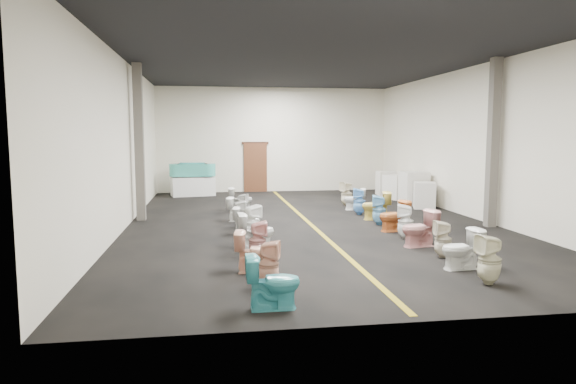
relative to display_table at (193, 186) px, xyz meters
name	(u,v)px	position (x,y,z in m)	size (l,w,h in m)	color
floor	(308,222)	(3.46, -6.86, -0.38)	(16.00, 16.00, 0.00)	black
ceiling	(308,61)	(3.46, -6.86, 4.12)	(16.00, 16.00, 0.00)	black
wall_back	(273,140)	(3.46, 1.14, 1.87)	(10.00, 10.00, 0.00)	beige
wall_front	(425,153)	(3.46, -14.86, 1.87)	(10.00, 10.00, 0.00)	beige
wall_left	(124,143)	(-1.54, -6.86, 1.87)	(16.00, 16.00, 0.00)	beige
wall_right	(474,142)	(8.46, -6.86, 1.87)	(16.00, 16.00, 0.00)	beige
aisle_stripe	(308,221)	(3.46, -6.86, -0.38)	(0.12, 15.60, 0.01)	olive
back_door	(255,168)	(2.66, 1.08, 0.67)	(1.00, 0.10, 2.10)	#562D19
door_frame	(255,143)	(2.66, 1.09, 1.74)	(1.15, 0.08, 0.10)	#331C11
column_left	(139,143)	(-1.29, -5.86, 1.87)	(0.25, 0.25, 4.50)	#59544C
column_right	(493,143)	(8.21, -8.36, 1.87)	(0.25, 0.25, 4.50)	#59544C
display_table	(193,186)	(0.00, 0.00, 0.00)	(1.71, 0.85, 0.76)	white
bathtub	(193,169)	(0.00, 0.00, 0.69)	(1.86, 0.70, 0.55)	teal
appliance_crate_a	(424,195)	(7.86, -4.84, 0.06)	(0.69, 0.69, 0.88)	silver
appliance_crate_b	(414,188)	(7.86, -3.91, 0.20)	(0.85, 0.85, 1.16)	silver
appliance_crate_c	(397,187)	(7.86, -2.28, 0.09)	(0.82, 0.82, 0.93)	silver
appliance_crate_d	(386,183)	(7.86, -0.96, 0.11)	(0.68, 0.68, 0.98)	white
toilet_left_0	(273,282)	(1.58, -14.06, 0.02)	(0.44, 0.77, 0.79)	teal
toilet_left_1	(269,264)	(1.64, -13.00, 0.01)	(0.35, 0.36, 0.77)	#DBA188
toilet_left_2	(256,252)	(1.51, -12.07, 0.00)	(0.43, 0.75, 0.76)	#F1AF90
toilet_left_3	(258,241)	(1.63, -11.15, 0.01)	(0.35, 0.36, 0.78)	#D1928F
toilet_left_4	(256,231)	(1.68, -10.20, 0.02)	(0.45, 0.79, 0.80)	white
toilet_left_5	(252,223)	(1.66, -9.25, 0.04)	(0.38, 0.39, 0.84)	white
toilet_left_6	(247,221)	(1.60, -8.43, -0.04)	(0.38, 0.66, 0.68)	silver
toilet_left_7	(240,214)	(1.48, -7.46, -0.02)	(0.32, 0.33, 0.72)	silver
toilet_left_8	(239,209)	(1.52, -6.53, -0.03)	(0.39, 0.68, 0.70)	white
toilet_left_9	(242,205)	(1.66, -5.60, -0.03)	(0.31, 0.32, 0.69)	silver
toilet_left_10	(241,199)	(1.68, -4.55, 0.01)	(0.43, 0.76, 0.77)	silver
toilet_right_0	(489,260)	(5.28, -13.40, 0.04)	(0.38, 0.39, 0.85)	beige
toilet_right_1	(461,249)	(5.29, -12.42, 0.00)	(0.43, 0.75, 0.76)	white
toilet_right_2	(443,239)	(5.35, -11.53, 0.00)	(0.34, 0.35, 0.76)	beige
toilet_right_3	(419,228)	(5.29, -10.47, 0.03)	(0.46, 0.80, 0.82)	#D48F8C
toilet_right_4	(406,222)	(5.32, -9.60, 0.04)	(0.38, 0.39, 0.84)	white
toilet_right_5	(394,216)	(5.38, -8.64, 0.02)	(0.45, 0.78, 0.80)	#CC6A2F
toilet_right_6	(379,210)	(5.31, -7.68, 0.04)	(0.37, 0.38, 0.83)	#7FC1E8
toilet_right_7	(376,206)	(5.49, -6.85, 0.04)	(0.46, 0.81, 0.83)	#E7CB57
toilet_right_8	(359,201)	(5.28, -5.85, 0.04)	(0.37, 0.38, 0.83)	#74B7F6
toilet_right_9	(355,199)	(5.42, -4.86, -0.02)	(0.40, 0.71, 0.72)	white
toilet_right_10	(347,194)	(5.39, -3.95, 0.05)	(0.39, 0.40, 0.86)	#F5EBCA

